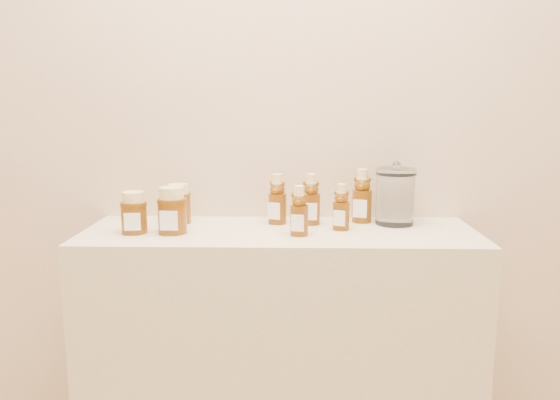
# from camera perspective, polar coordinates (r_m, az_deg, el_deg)

# --- Properties ---
(wall_back) EXTENTS (3.50, 0.02, 2.70)m
(wall_back) POSITION_cam_1_polar(r_m,az_deg,el_deg) (1.82, 0.15, 12.21)
(wall_back) COLOR tan
(wall_back) RESTS_ON ground
(display_table) EXTENTS (1.20, 0.40, 0.90)m
(display_table) POSITION_cam_1_polar(r_m,az_deg,el_deg) (1.83, -0.01, -17.07)
(display_table) COLOR beige
(display_table) RESTS_ON ground
(bear_bottle_back_left) EXTENTS (0.08, 0.08, 0.18)m
(bear_bottle_back_left) POSITION_cam_1_polar(r_m,az_deg,el_deg) (1.74, -0.28, 0.46)
(bear_bottle_back_left) COLOR #562A06
(bear_bottle_back_left) RESTS_ON display_table
(bear_bottle_back_mid) EXTENTS (0.07, 0.07, 0.18)m
(bear_bottle_back_mid) POSITION_cam_1_polar(r_m,az_deg,el_deg) (1.74, 3.25, 0.44)
(bear_bottle_back_mid) COLOR #562A06
(bear_bottle_back_mid) RESTS_ON display_table
(bear_bottle_back_right) EXTENTS (0.08, 0.08, 0.20)m
(bear_bottle_back_right) POSITION_cam_1_polar(r_m,az_deg,el_deg) (1.79, 8.58, 0.81)
(bear_bottle_back_right) COLOR #562A06
(bear_bottle_back_right) RESTS_ON display_table
(bear_bottle_front_left) EXTENTS (0.07, 0.07, 0.17)m
(bear_bottle_front_left) POSITION_cam_1_polar(r_m,az_deg,el_deg) (1.59, 2.02, -0.78)
(bear_bottle_front_left) COLOR #562A06
(bear_bottle_front_left) RESTS_ON display_table
(bear_bottle_front_right) EXTENTS (0.07, 0.07, 0.16)m
(bear_bottle_front_right) POSITION_cam_1_polar(r_m,az_deg,el_deg) (1.67, 6.43, -0.41)
(bear_bottle_front_right) COLOR #562A06
(bear_bottle_front_right) RESTS_ON display_table
(honey_jar_left) EXTENTS (0.09, 0.09, 0.12)m
(honey_jar_left) POSITION_cam_1_polar(r_m,az_deg,el_deg) (1.68, -15.02, -1.27)
(honey_jar_left) COLOR #562A06
(honey_jar_left) RESTS_ON display_table
(honey_jar_back) EXTENTS (0.10, 0.10, 0.13)m
(honey_jar_back) POSITION_cam_1_polar(r_m,az_deg,el_deg) (1.79, -10.56, -0.38)
(honey_jar_back) COLOR #562A06
(honey_jar_back) RESTS_ON display_table
(honey_jar_front) EXTENTS (0.09, 0.09, 0.14)m
(honey_jar_front) POSITION_cam_1_polar(r_m,az_deg,el_deg) (1.65, -11.22, -1.06)
(honey_jar_front) COLOR #562A06
(honey_jar_front) RESTS_ON display_table
(glass_canister) EXTENTS (0.14, 0.14, 0.20)m
(glass_canister) POSITION_cam_1_polar(r_m,az_deg,el_deg) (1.77, 11.96, 0.62)
(glass_canister) COLOR white
(glass_canister) RESTS_ON display_table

